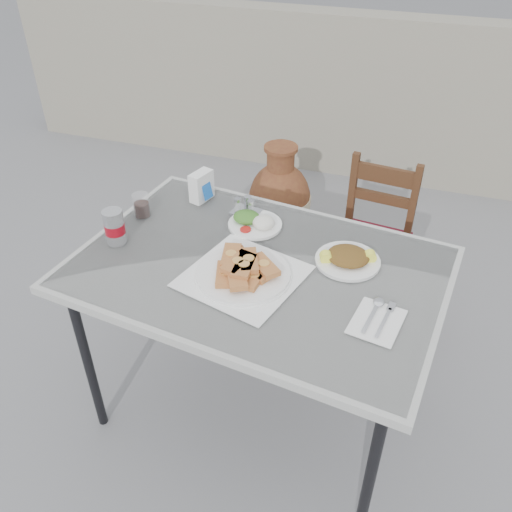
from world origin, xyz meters
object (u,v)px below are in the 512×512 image
(cafe_table, at_px, (258,277))
(salad_rice_plate, at_px, (254,222))
(napkin_holder, at_px, (201,186))
(chair, at_px, (371,240))
(pide_plate, at_px, (243,269))
(condiment_caddy, at_px, (246,209))
(terracotta_urn, at_px, (279,200))
(soda_can, at_px, (114,227))
(salad_chopped_plate, at_px, (348,258))
(cola_glass, at_px, (142,207))

(cafe_table, xyz_separation_m, salad_rice_plate, (-0.10, 0.25, 0.08))
(napkin_holder, distance_m, chair, 1.00)
(pide_plate, distance_m, condiment_caddy, 0.43)
(napkin_holder, xyz_separation_m, terracotta_urn, (0.10, 0.94, -0.58))
(pide_plate, height_order, soda_can, soda_can)
(pide_plate, height_order, salad_chopped_plate, pide_plate)
(cafe_table, bearing_deg, salad_chopped_plate, 21.20)
(cafe_table, xyz_separation_m, terracotta_urn, (-0.29, 1.32, -0.46))
(pide_plate, relative_size, condiment_caddy, 3.65)
(salad_rice_plate, relative_size, chair, 0.26)
(condiment_caddy, bearing_deg, cafe_table, -63.65)
(napkin_holder, bearing_deg, chair, 51.68)
(condiment_caddy, distance_m, chair, 0.86)
(salad_rice_plate, height_order, soda_can, soda_can)
(cafe_table, height_order, chair, chair)
(salad_rice_plate, height_order, napkin_holder, napkin_holder)
(pide_plate, bearing_deg, terracotta_urn, 100.48)
(cafe_table, relative_size, soda_can, 10.30)
(napkin_holder, bearing_deg, terracotta_urn, 100.91)
(cola_glass, bearing_deg, pide_plate, -25.35)
(chair, bearing_deg, condiment_caddy, -124.85)
(soda_can, height_order, cola_glass, soda_can)
(terracotta_urn, bearing_deg, soda_can, -102.09)
(salad_chopped_plate, xyz_separation_m, napkin_holder, (-0.70, 0.26, 0.05))
(chair, distance_m, terracotta_urn, 0.77)
(salad_chopped_plate, bearing_deg, chair, 88.24)
(chair, bearing_deg, salad_chopped_plate, -85.02)
(soda_can, xyz_separation_m, cola_glass, (0.00, 0.21, -0.03))
(cafe_table, relative_size, salad_chopped_plate, 6.00)
(pide_plate, height_order, terracotta_urn, pide_plate)
(chair, bearing_deg, cafe_table, -104.24)
(salad_rice_plate, distance_m, terracotta_urn, 1.21)
(salad_rice_plate, xyz_separation_m, chair, (0.44, 0.64, -0.41))
(cafe_table, height_order, soda_can, soda_can)
(napkin_holder, bearing_deg, cafe_table, -27.73)
(pide_plate, bearing_deg, salad_rice_plate, 101.55)
(salad_chopped_plate, xyz_separation_m, chair, (0.02, 0.76, -0.41))
(condiment_caddy, bearing_deg, salad_rice_plate, -48.85)
(pide_plate, relative_size, salad_chopped_plate, 1.95)
(salad_chopped_plate, distance_m, condiment_caddy, 0.52)
(cafe_table, distance_m, napkin_holder, 0.56)
(salad_chopped_plate, relative_size, chair, 0.29)
(condiment_caddy, bearing_deg, salad_chopped_plate, -22.82)
(terracotta_urn, bearing_deg, cafe_table, -77.68)
(pide_plate, xyz_separation_m, napkin_holder, (-0.36, 0.46, 0.03))
(soda_can, relative_size, condiment_caddy, 1.09)
(cola_glass, bearing_deg, terracotta_urn, 75.90)
(cola_glass, bearing_deg, condiment_caddy, 19.33)
(condiment_caddy, height_order, terracotta_urn, condiment_caddy)
(pide_plate, distance_m, chair, 1.12)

